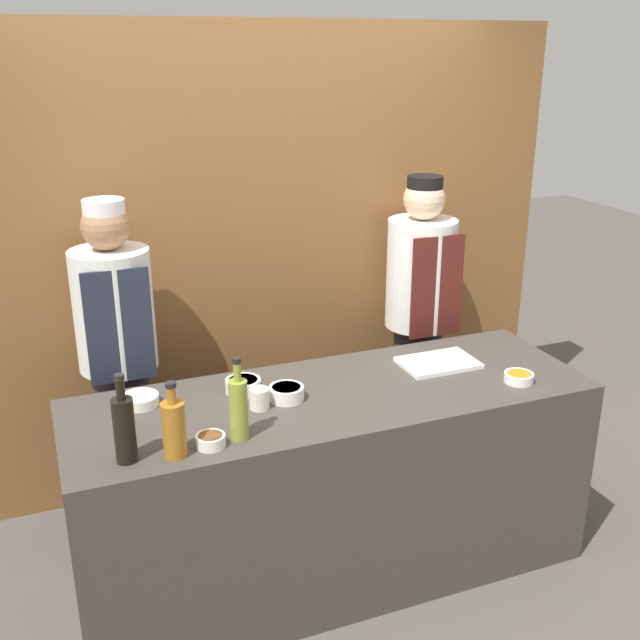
# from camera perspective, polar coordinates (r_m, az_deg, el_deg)

# --- Properties ---
(ground_plane) EXTENTS (14.00, 14.00, 0.00)m
(ground_plane) POSITION_cam_1_polar(r_m,az_deg,el_deg) (3.66, 0.91, -18.26)
(ground_plane) COLOR #4C4742
(cabinet_wall) EXTENTS (3.30, 0.18, 2.40)m
(cabinet_wall) POSITION_cam_1_polar(r_m,az_deg,el_deg) (4.00, -4.75, 4.50)
(cabinet_wall) COLOR brown
(cabinet_wall) RESTS_ON ground_plane
(counter) EXTENTS (2.24, 0.75, 0.89)m
(counter) POSITION_cam_1_polar(r_m,az_deg,el_deg) (3.40, 0.95, -12.37)
(counter) COLOR #3D3833
(counter) RESTS_ON ground_plane
(sauce_bowl_orange) EXTENTS (0.13, 0.13, 0.04)m
(sauce_bowl_orange) POSITION_cam_1_polar(r_m,az_deg,el_deg) (3.39, 14.91, -4.22)
(sauce_bowl_orange) COLOR white
(sauce_bowl_orange) RESTS_ON counter
(sauce_bowl_red) EXTENTS (0.15, 0.15, 0.06)m
(sauce_bowl_red) POSITION_cam_1_polar(r_m,az_deg,el_deg) (3.12, -2.58, -5.53)
(sauce_bowl_red) COLOR white
(sauce_bowl_red) RESTS_ON counter
(sauce_bowl_white) EXTENTS (0.15, 0.15, 0.06)m
(sauce_bowl_white) POSITION_cam_1_polar(r_m,az_deg,el_deg) (3.20, -5.87, -4.94)
(sauce_bowl_white) COLOR white
(sauce_bowl_white) RESTS_ON counter
(sauce_bowl_brown) EXTENTS (0.11, 0.11, 0.05)m
(sauce_bowl_brown) POSITION_cam_1_polar(r_m,az_deg,el_deg) (2.81, -8.34, -9.04)
(sauce_bowl_brown) COLOR white
(sauce_bowl_brown) RESTS_ON counter
(sauce_bowl_yellow) EXTENTS (0.15, 0.15, 0.04)m
(sauce_bowl_yellow) POSITION_cam_1_polar(r_m,az_deg,el_deg) (3.16, -13.54, -5.91)
(sauce_bowl_yellow) COLOR white
(sauce_bowl_yellow) RESTS_ON counter
(cutting_board) EXTENTS (0.35, 0.24, 0.02)m
(cutting_board) POSITION_cam_1_polar(r_m,az_deg,el_deg) (3.49, 9.00, -3.24)
(cutting_board) COLOR white
(cutting_board) RESTS_ON counter
(bottle_amber) EXTENTS (0.09, 0.09, 0.29)m
(bottle_amber) POSITION_cam_1_polar(r_m,az_deg,el_deg) (2.73, -11.08, -8.04)
(bottle_amber) COLOR #9E661E
(bottle_amber) RESTS_ON counter
(bottle_soy) EXTENTS (0.08, 0.08, 0.34)m
(bottle_soy) POSITION_cam_1_polar(r_m,az_deg,el_deg) (2.73, -14.69, -7.95)
(bottle_soy) COLOR black
(bottle_soy) RESTS_ON counter
(bottle_oil) EXTENTS (0.07, 0.07, 0.33)m
(bottle_oil) POSITION_cam_1_polar(r_m,az_deg,el_deg) (2.80, -6.23, -6.64)
(bottle_oil) COLOR olive
(bottle_oil) RESTS_ON counter
(cup_cream) EXTENTS (0.08, 0.08, 0.09)m
(cup_cream) POSITION_cam_1_polar(r_m,az_deg,el_deg) (3.05, -4.65, -5.99)
(cup_cream) COLOR silver
(cup_cream) RESTS_ON counter
(chef_left) EXTENTS (0.36, 0.36, 1.65)m
(chef_left) POSITION_cam_1_polar(r_m,az_deg,el_deg) (3.63, -15.06, -2.94)
(chef_left) COLOR #28282D
(chef_left) RESTS_ON ground_plane
(chef_right) EXTENTS (0.36, 0.36, 1.65)m
(chef_right) POSITION_cam_1_polar(r_m,az_deg,el_deg) (4.09, 7.54, 0.27)
(chef_right) COLOR #28282D
(chef_right) RESTS_ON ground_plane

